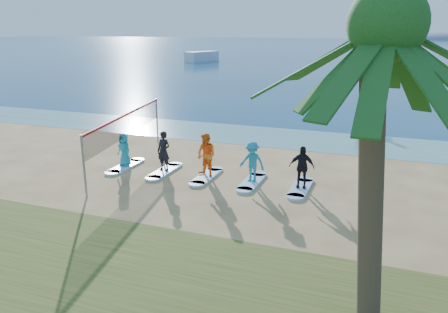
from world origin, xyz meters
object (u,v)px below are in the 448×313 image
(student_1, at_px, (164,151))
(paddleboard, at_px, (360,128))
(student_0, at_px, (124,150))
(student_3, at_px, (252,162))
(volleyball_net, at_px, (127,125))
(surfboard_3, at_px, (252,182))
(palm_tree, at_px, (387,27))
(paddleboarder, at_px, (361,115))
(surfboard_4, at_px, (301,188))
(student_4, at_px, (302,167))
(student_2, at_px, (206,155))
(boat_offshore_a, at_px, (202,61))
(surfboard_0, at_px, (125,166))
(surfboard_1, at_px, (165,171))
(surfboard_2, at_px, (207,176))

(student_1, bearing_deg, paddleboard, 67.62)
(student_0, distance_m, student_3, 6.27)
(volleyball_net, distance_m, surfboard_3, 6.71)
(palm_tree, bearing_deg, paddleboarder, 93.90)
(surfboard_4, distance_m, student_4, 0.91)
(student_0, height_order, surfboard_3, student_0)
(student_4, bearing_deg, student_2, 174.79)
(volleyball_net, bearing_deg, student_0, -75.76)
(volleyball_net, height_order, boat_offshore_a, volleyball_net)
(surfboard_0, xyz_separation_m, surfboard_3, (6.27, 0.00, 0.00))
(surfboard_0, height_order, student_3, student_3)
(palm_tree, distance_m, student_4, 9.84)
(student_4, bearing_deg, student_1, 174.79)
(palm_tree, height_order, surfboard_4, palm_tree)
(student_0, bearing_deg, surfboard_4, 16.83)
(surfboard_1, distance_m, student_1, 0.95)
(paddleboard, distance_m, boat_offshore_a, 63.77)
(paddleboard, relative_size, surfboard_4, 1.36)
(student_0, height_order, surfboard_1, student_0)
(student_2, distance_m, student_3, 2.09)
(paddleboarder, bearing_deg, surfboard_4, -168.25)
(volleyball_net, height_order, surfboard_2, volleyball_net)
(student_1, distance_m, surfboard_2, 2.30)
(surfboard_3, bearing_deg, student_2, 180.00)
(paddleboard, bearing_deg, surfboard_0, -127.52)
(paddleboarder, xyz_separation_m, student_0, (-9.79, -12.66, -0.01))
(surfboard_0, bearing_deg, surfboard_2, 0.00)
(student_0, height_order, student_4, student_4)
(palm_tree, xyz_separation_m, surfboard_4, (-2.82, 7.73, -6.30))
(paddleboard, bearing_deg, surfboard_2, -113.71)
(palm_tree, xyz_separation_m, surfboard_1, (-9.09, 7.73, -6.30))
(palm_tree, distance_m, surfboard_0, 14.98)
(surfboard_2, xyz_separation_m, student_4, (4.18, 0.00, 0.91))
(volleyball_net, distance_m, student_4, 8.58)
(surfboard_0, xyz_separation_m, surfboard_2, (4.18, 0.00, 0.00))
(surfboard_0, distance_m, student_0, 0.82)
(volleyball_net, distance_m, surfboard_4, 8.73)
(paddleboarder, height_order, surfboard_0, paddleboarder)
(surfboard_3, bearing_deg, paddleboard, 74.45)
(paddleboard, distance_m, student_1, 14.85)
(student_1, xyz_separation_m, surfboard_2, (2.09, 0.00, -0.95))
(paddleboard, relative_size, surfboard_2, 1.36)
(volleyball_net, bearing_deg, surfboard_0, -75.76)
(paddleboard, relative_size, student_0, 1.94)
(paddleboarder, bearing_deg, student_2, 174.31)
(surfboard_1, bearing_deg, surfboard_4, 0.00)
(surfboard_1, relative_size, student_4, 1.27)
(surfboard_1, relative_size, student_2, 1.17)
(student_0, xyz_separation_m, student_1, (2.09, 0.00, 0.13))
(student_1, bearing_deg, paddleboarder, 67.62)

